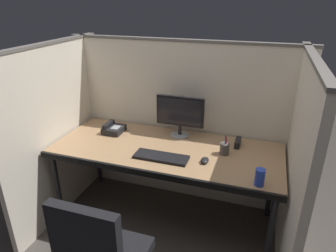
{
  "coord_description": "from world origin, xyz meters",
  "views": [
    {
      "loc": [
        0.73,
        -1.83,
        1.92
      ],
      "look_at": [
        0.0,
        0.35,
        0.92
      ],
      "focal_mm": 32.32,
      "sensor_mm": 36.0,
      "label": 1
    }
  ],
  "objects": [
    {
      "name": "desk",
      "position": [
        0.0,
        0.29,
        0.69
      ],
      "size": [
        1.9,
        0.8,
        0.74
      ],
      "color": "#997551",
      "rests_on": "ground"
    },
    {
      "name": "cubicle_partition_rear",
      "position": [
        0.0,
        0.74,
        0.79
      ],
      "size": [
        2.21,
        0.06,
        1.57
      ],
      "color": "beige",
      "rests_on": "ground"
    },
    {
      "name": "desk_phone",
      "position": [
        -0.57,
        0.45,
        0.77
      ],
      "size": [
        0.17,
        0.19,
        0.09
      ],
      "color": "black",
      "rests_on": "desk"
    },
    {
      "name": "monitor_center",
      "position": [
        0.04,
        0.57,
        0.96
      ],
      "size": [
        0.43,
        0.17,
        0.37
      ],
      "color": "gray",
      "rests_on": "desk"
    },
    {
      "name": "computer_mouse",
      "position": [
        0.36,
        0.17,
        0.76
      ],
      "size": [
        0.06,
        0.1,
        0.04
      ],
      "color": "black",
      "rests_on": "desk"
    },
    {
      "name": "keyboard_main",
      "position": [
        0.02,
        0.12,
        0.75
      ],
      "size": [
        0.43,
        0.15,
        0.02
      ],
      "primitive_type": "cube",
      "color": "black",
      "rests_on": "desk"
    },
    {
      "name": "cubicle_partition_right",
      "position": [
        0.99,
        0.2,
        0.79
      ],
      "size": [
        0.06,
        1.41,
        1.57
      ],
      "color": "beige",
      "rests_on": "ground"
    },
    {
      "name": "red_stapler",
      "position": [
        0.56,
        0.53,
        0.77
      ],
      "size": [
        0.04,
        0.15,
        0.06
      ],
      "primitive_type": "cube",
      "color": "black",
      "rests_on": "desk"
    },
    {
      "name": "cubicle_partition_left",
      "position": [
        -0.99,
        0.2,
        0.79
      ],
      "size": [
        0.06,
        1.41,
        1.57
      ],
      "color": "beige",
      "rests_on": "ground"
    },
    {
      "name": "pen_cup",
      "position": [
        0.48,
        0.35,
        0.79
      ],
      "size": [
        0.08,
        0.08,
        0.17
      ],
      "color": "#4C4742",
      "rests_on": "desk"
    },
    {
      "name": "ground_plane",
      "position": [
        0.0,
        0.0,
        0.0
      ],
      "size": [
        8.0,
        8.0,
        0.0
      ],
      "primitive_type": "plane",
      "color": "#423D38"
    },
    {
      "name": "soda_can",
      "position": [
        0.77,
        -0.01,
        0.8
      ],
      "size": [
        0.07,
        0.07,
        0.12
      ],
      "primitive_type": "cylinder",
      "color": "#263FB2",
      "rests_on": "desk"
    }
  ]
}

